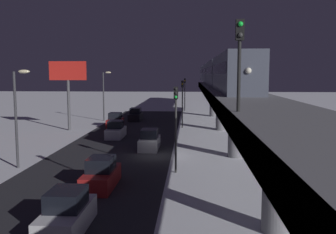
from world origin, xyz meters
name	(u,v)px	position (x,y,z in m)	size (l,w,h in m)	color
ground_plane	(156,156)	(0.00, 0.00, 0.00)	(240.00, 240.00, 0.00)	white
avenue_asphalt	(111,155)	(4.14, 0.00, 0.00)	(11.00, 80.68, 0.01)	#28282D
elevated_railway	(236,101)	(-6.96, 0.00, 4.93)	(5.00, 80.68, 5.68)	slate
subway_train	(215,73)	(-7.05, -30.59, 7.46)	(2.94, 74.07, 3.40)	#4C5160
rail_signal	(240,49)	(-5.12, 16.57, 8.41)	(0.36, 0.41, 4.00)	black
sedan_red	(115,121)	(7.34, -18.32, 0.78)	(1.91, 4.07, 1.97)	#A51E1E
sedan_black	(136,115)	(5.54, -25.62, 0.80)	(1.80, 4.70, 1.97)	black
sedan_red_2	(101,175)	(2.74, 9.63, 0.80)	(1.80, 4.53, 1.97)	#A51E1E
sedan_silver	(149,141)	(0.94, -3.04, 0.80)	(1.80, 4.37, 1.97)	#B2B2B7
sedan_white	(116,131)	(5.54, -9.54, 0.80)	(1.80, 4.16, 1.97)	silver
sedan_white_2	(67,214)	(2.74, 16.56, 0.80)	(1.80, 4.32, 1.97)	silver
traffic_light_near	(176,117)	(-1.96, 5.72, 4.20)	(0.32, 0.44, 6.40)	#2D2D2D
traffic_light_mid	(182,97)	(-1.96, -17.77, 4.20)	(0.32, 0.44, 6.40)	#2D2D2D
traffic_light_far	(185,90)	(-1.96, -41.27, 4.20)	(0.32, 0.44, 6.40)	#2D2D2D
commercial_billboard	(68,78)	(12.69, -14.83, 6.83)	(4.80, 0.36, 8.90)	#4C4C51
street_lamp_near	(18,107)	(10.22, 5.00, 4.81)	(1.35, 0.44, 7.65)	#38383D
street_lamp_far	(105,90)	(10.22, -25.00, 4.81)	(1.35, 0.44, 7.65)	#38383D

